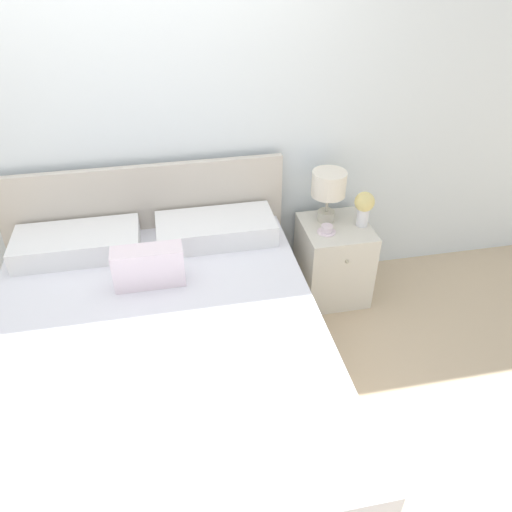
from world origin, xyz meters
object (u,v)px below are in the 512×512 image
at_px(nightstand, 333,260).
at_px(flower_vase, 364,206).
at_px(teacup, 327,229).
at_px(table_lamp, 329,187).
at_px(bed, 159,360).

bearing_deg(nightstand, flower_vase, -5.83).
height_order(flower_vase, teacup, flower_vase).
height_order(table_lamp, teacup, table_lamp).
bearing_deg(table_lamp, nightstand, -59.24).
bearing_deg(table_lamp, teacup, -105.41).
relative_size(bed, table_lamp, 5.87).
height_order(nightstand, flower_vase, flower_vase).
bearing_deg(teacup, bed, -149.42).
relative_size(nightstand, flower_vase, 2.33).
bearing_deg(teacup, nightstand, 33.11).
height_order(nightstand, table_lamp, table_lamp).
relative_size(nightstand, teacup, 4.58).
bearing_deg(flower_vase, table_lamp, 154.90).
xyz_separation_m(nightstand, teacup, (-0.09, -0.06, 0.31)).
relative_size(flower_vase, teacup, 1.96).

